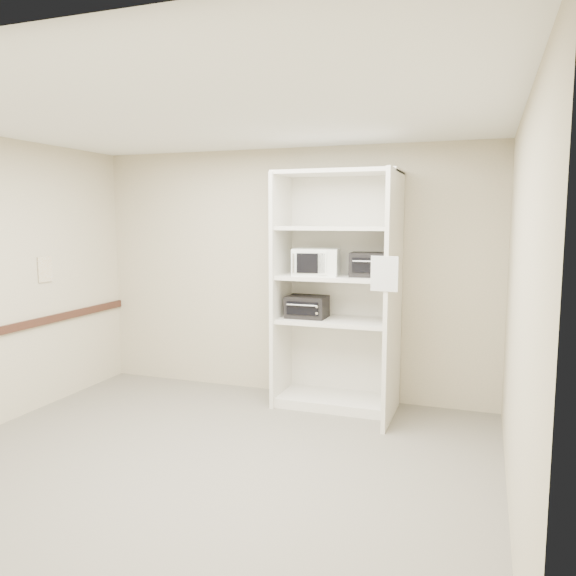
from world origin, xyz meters
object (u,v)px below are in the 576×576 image
(microwave, at_px, (316,262))
(toaster_oven_upper, at_px, (372,265))
(toaster_oven_lower, at_px, (307,307))
(shelving_unit, at_px, (341,299))

(microwave, relative_size, toaster_oven_upper, 1.09)
(toaster_oven_upper, bearing_deg, toaster_oven_lower, 177.90)
(microwave, height_order, toaster_oven_upper, microwave)
(shelving_unit, distance_m, microwave, 0.46)
(toaster_oven_upper, distance_m, toaster_oven_lower, 0.81)
(microwave, distance_m, toaster_oven_upper, 0.56)
(toaster_oven_upper, height_order, toaster_oven_lower, toaster_oven_upper)
(microwave, xyz_separation_m, toaster_oven_lower, (-0.11, 0.04, -0.47))
(shelving_unit, relative_size, toaster_oven_lower, 5.92)
(toaster_oven_upper, bearing_deg, shelving_unit, 178.44)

